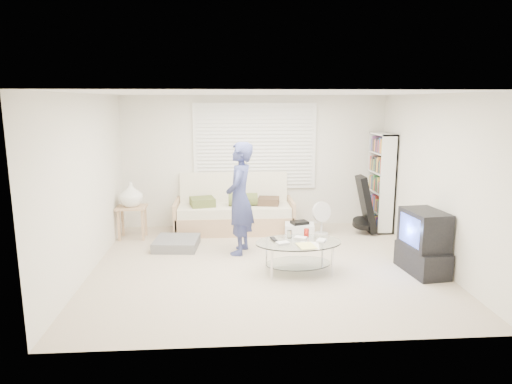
{
  "coord_description": "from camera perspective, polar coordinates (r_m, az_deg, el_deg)",
  "views": [
    {
      "loc": [
        -0.59,
        -6.4,
        2.4
      ],
      "look_at": [
        -0.11,
        0.3,
        1.05
      ],
      "focal_mm": 32.0,
      "sensor_mm": 36.0,
      "label": 1
    }
  ],
  "objects": [
    {
      "name": "window_blinds",
      "position": [
        8.66,
        -0.13,
        5.73
      ],
      "size": [
        2.32,
        0.08,
        1.62
      ],
      "color": "silver",
      "rests_on": "ground"
    },
    {
      "name": "tv_unit",
      "position": [
        6.87,
        20.18,
        -5.97
      ],
      "size": [
        0.54,
        0.87,
        0.9
      ],
      "color": "black",
      "rests_on": "ground"
    },
    {
      "name": "storage_bin",
      "position": [
        8.0,
        5.45,
        -4.98
      ],
      "size": [
        0.55,
        0.42,
        0.35
      ],
      "color": "white",
      "rests_on": "ground"
    },
    {
      "name": "bookshelf",
      "position": [
        8.82,
        15.3,
        1.21
      ],
      "size": [
        0.29,
        0.76,
        1.81
      ],
      "color": "white",
      "rests_on": "ground"
    },
    {
      "name": "side_table",
      "position": [
        8.26,
        -15.35,
        -0.59
      ],
      "size": [
        0.51,
        0.41,
        1.01
      ],
      "color": "tan",
      "rests_on": "ground"
    },
    {
      "name": "guitar_case",
      "position": [
        8.52,
        13.51,
        -2.05
      ],
      "size": [
        0.41,
        0.4,
        1.06
      ],
      "color": "black",
      "rests_on": "ground"
    },
    {
      "name": "standing_person",
      "position": [
        7.17,
        -2.04,
        -0.82
      ],
      "size": [
        0.58,
        0.74,
        1.78
      ],
      "primitive_type": "imported",
      "rotation": [
        0.0,
        0.0,
        -1.83
      ],
      "color": "navy",
      "rests_on": "ground"
    },
    {
      "name": "coffee_table",
      "position": [
        6.5,
        5.37,
        -6.95
      ],
      "size": [
        1.27,
        0.86,
        0.57
      ],
      "color": "silver",
      "rests_on": "ground"
    },
    {
      "name": "futon_sofa",
      "position": [
        8.53,
        -2.73,
        -2.56
      ],
      "size": [
        2.18,
        0.88,
        1.07
      ],
      "color": "tan",
      "rests_on": "ground"
    },
    {
      "name": "room_shell",
      "position": [
        6.95,
        0.84,
        4.98
      ],
      "size": [
        5.02,
        4.52,
        2.51
      ],
      "color": "silver",
      "rests_on": "ground"
    },
    {
      "name": "floor_fan",
      "position": [
        8.34,
        8.21,
        -2.9
      ],
      "size": [
        0.38,
        0.25,
        0.62
      ],
      "color": "white",
      "rests_on": "ground"
    },
    {
      "name": "ground",
      "position": [
        6.86,
        1.14,
        -9.13
      ],
      "size": [
        5.0,
        5.0,
        0.0
      ],
      "primitive_type": "plane",
      "color": "tan",
      "rests_on": "ground"
    },
    {
      "name": "grey_floor_pillow",
      "position": [
        7.72,
        -9.89,
        -6.32
      ],
      "size": [
        0.76,
        0.76,
        0.16
      ],
      "primitive_type": "cube",
      "rotation": [
        0.0,
        0.0,
        -0.09
      ],
      "color": "slate",
      "rests_on": "ground"
    }
  ]
}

